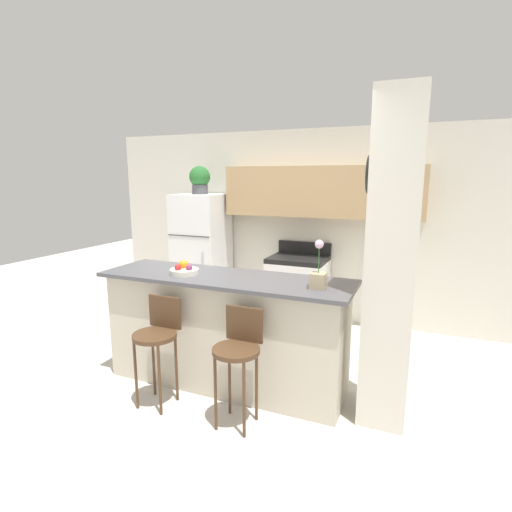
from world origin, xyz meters
name	(u,v)px	position (x,y,z in m)	size (l,w,h in m)	color
ground_plane	(226,383)	(0.00, 0.00, 0.00)	(14.00, 14.00, 0.00)	beige
wall_back	(304,213)	(0.15, 2.06, 1.46)	(5.60, 0.38, 2.55)	silver
pillar_right	(391,265)	(1.42, -0.04, 1.28)	(0.38, 0.32, 2.55)	silver
counter_bar	(225,330)	(0.00, 0.00, 0.53)	(2.33, 0.70, 1.05)	beige
refrigerator	(202,254)	(-1.27, 1.75, 0.85)	(0.67, 0.68, 1.70)	white
stove_range	(298,290)	(0.16, 1.78, 0.46)	(0.73, 0.61, 1.07)	white
bar_stool_left	(158,335)	(-0.38, -0.51, 0.61)	(0.37, 0.37, 0.92)	#4C331E
bar_stool_right	(238,350)	(0.38, -0.51, 0.61)	(0.37, 0.37, 0.92)	#4C331E
potted_plant_on_fridge	(200,179)	(-1.27, 1.75, 1.90)	(0.29, 0.29, 0.38)	#4C4C51
orchid_vase	(318,275)	(0.88, -0.07, 1.16)	(0.12, 0.12, 0.39)	tan
fruit_bowl	(184,270)	(-0.38, -0.08, 1.08)	(0.26, 0.26, 0.12)	silver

